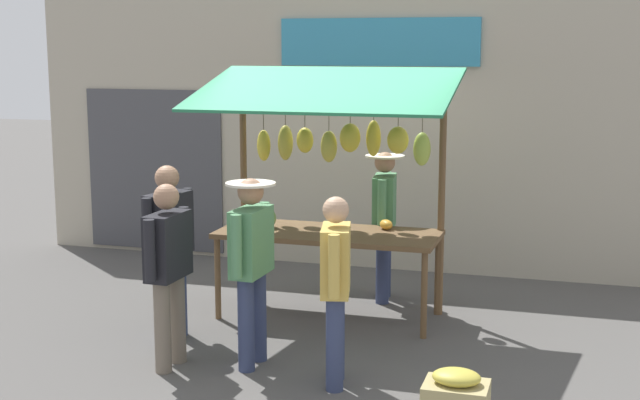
{
  "coord_description": "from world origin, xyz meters",
  "views": [
    {
      "loc": [
        -2.4,
        8.29,
        2.71
      ],
      "look_at": [
        0.0,
        0.3,
        1.25
      ],
      "focal_mm": 49.68,
      "sensor_mm": 36.0,
      "label": 1
    }
  ],
  "objects_px": {
    "vendor_with_sunhat": "(384,214)",
    "produce_crate_near": "(456,398)",
    "shopper_with_ponytail": "(169,240)",
    "shopper_in_striped_shirt": "(336,279)",
    "shopper_with_shopping_bag": "(168,263)",
    "shopper_in_grey_tee": "(252,257)",
    "market_stall": "(330,163)"
  },
  "relations": [
    {
      "from": "vendor_with_sunhat",
      "to": "shopper_with_ponytail",
      "type": "relative_size",
      "value": 0.98
    },
    {
      "from": "market_stall",
      "to": "shopper_in_striped_shirt",
      "type": "height_order",
      "value": "market_stall"
    },
    {
      "from": "shopper_with_ponytail",
      "to": "shopper_in_grey_tee",
      "type": "bearing_deg",
      "value": -102.98
    },
    {
      "from": "market_stall",
      "to": "shopper_in_grey_tee",
      "type": "xyz_separation_m",
      "value": [
        0.23,
        1.58,
        -0.61
      ]
    },
    {
      "from": "shopper_in_striped_shirt",
      "to": "shopper_with_ponytail",
      "type": "bearing_deg",
      "value": 57.1
    },
    {
      "from": "shopper_in_grey_tee",
      "to": "shopper_with_shopping_bag",
      "type": "relative_size",
      "value": 1.03
    },
    {
      "from": "shopper_with_ponytail",
      "to": "shopper_with_shopping_bag",
      "type": "relative_size",
      "value": 1.04
    },
    {
      "from": "shopper_in_grey_tee",
      "to": "shopper_with_shopping_bag",
      "type": "xyz_separation_m",
      "value": [
        0.66,
        0.23,
        -0.05
      ]
    },
    {
      "from": "shopper_with_shopping_bag",
      "to": "produce_crate_near",
      "type": "xyz_separation_m",
      "value": [
        -2.49,
        0.44,
        -0.72
      ]
    },
    {
      "from": "vendor_with_sunhat",
      "to": "shopper_with_shopping_bag",
      "type": "xyz_separation_m",
      "value": [
        1.29,
        2.5,
        -0.03
      ]
    },
    {
      "from": "shopper_with_ponytail",
      "to": "shopper_in_grey_tee",
      "type": "distance_m",
      "value": 1.07
    },
    {
      "from": "shopper_in_striped_shirt",
      "to": "produce_crate_near",
      "type": "relative_size",
      "value": 3.3
    },
    {
      "from": "vendor_with_sunhat",
      "to": "produce_crate_near",
      "type": "distance_m",
      "value": 3.27
    },
    {
      "from": "vendor_with_sunhat",
      "to": "shopper_in_grey_tee",
      "type": "distance_m",
      "value": 2.36
    },
    {
      "from": "shopper_with_ponytail",
      "to": "produce_crate_near",
      "type": "xyz_separation_m",
      "value": [
        -2.81,
        1.1,
        -0.76
      ]
    },
    {
      "from": "market_stall",
      "to": "produce_crate_near",
      "type": "distance_m",
      "value": 3.09
    },
    {
      "from": "shopper_with_ponytail",
      "to": "shopper_in_grey_tee",
      "type": "xyz_separation_m",
      "value": [
        -0.98,
        0.43,
        0.01
      ]
    },
    {
      "from": "shopper_in_grey_tee",
      "to": "shopper_with_shopping_bag",
      "type": "distance_m",
      "value": 0.7
    },
    {
      "from": "shopper_in_grey_tee",
      "to": "produce_crate_near",
      "type": "bearing_deg",
      "value": -108.03
    },
    {
      "from": "shopper_with_ponytail",
      "to": "produce_crate_near",
      "type": "height_order",
      "value": "shopper_with_ponytail"
    },
    {
      "from": "vendor_with_sunhat",
      "to": "shopper_in_striped_shirt",
      "type": "distance_m",
      "value": 2.49
    },
    {
      "from": "market_stall",
      "to": "vendor_with_sunhat",
      "type": "bearing_deg",
      "value": -120.65
    },
    {
      "from": "vendor_with_sunhat",
      "to": "produce_crate_near",
      "type": "bearing_deg",
      "value": 14.52
    },
    {
      "from": "shopper_in_striped_shirt",
      "to": "shopper_with_shopping_bag",
      "type": "xyz_separation_m",
      "value": [
        1.45,
        0.02,
        0.03
      ]
    },
    {
      "from": "vendor_with_sunhat",
      "to": "produce_crate_near",
      "type": "relative_size",
      "value": 3.43
    },
    {
      "from": "vendor_with_sunhat",
      "to": "produce_crate_near",
      "type": "xyz_separation_m",
      "value": [
        -1.2,
        2.94,
        -0.76
      ]
    },
    {
      "from": "vendor_with_sunhat",
      "to": "shopper_in_striped_shirt",
      "type": "relative_size",
      "value": 1.04
    },
    {
      "from": "market_stall",
      "to": "vendor_with_sunhat",
      "type": "distance_m",
      "value": 1.01
    },
    {
      "from": "market_stall",
      "to": "shopper_in_striped_shirt",
      "type": "distance_m",
      "value": 2.0
    },
    {
      "from": "market_stall",
      "to": "shopper_with_ponytail",
      "type": "xyz_separation_m",
      "value": [
        1.2,
        1.15,
        -0.61
      ]
    },
    {
      "from": "shopper_with_shopping_bag",
      "to": "shopper_in_striped_shirt",
      "type": "bearing_deg",
      "value": -86.99
    },
    {
      "from": "shopper_with_ponytail",
      "to": "shopper_in_striped_shirt",
      "type": "xyz_separation_m",
      "value": [
        -1.77,
        0.64,
        -0.07
      ]
    }
  ]
}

